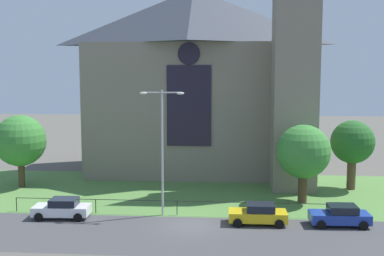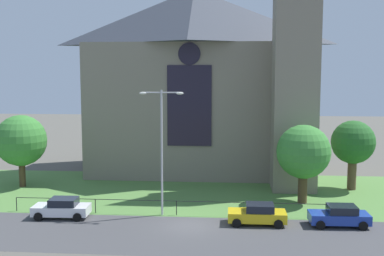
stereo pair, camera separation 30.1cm
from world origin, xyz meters
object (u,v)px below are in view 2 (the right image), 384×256
Objects in this scene: parked_car_white at (62,208)px; church_building at (201,79)px; streetlamp_near at (162,138)px; tree_left_far at (21,141)px; tree_right_far at (353,143)px; tree_right_near at (303,152)px; parked_car_blue at (340,216)px; parked_car_yellow at (258,214)px.

church_building is at bearing -119.92° from parked_car_white.
tree_left_far is at bearing 151.26° from streetlamp_near.
tree_right_near is at bearing -136.14° from tree_right_far.
streetlamp_near is 14.21m from parked_car_blue.
parked_car_white and parked_car_blue have the same top height.
streetlamp_near is at bearing -149.95° from tree_right_far.
tree_right_near is 8.23m from parked_car_yellow.
church_building reaches higher than tree_right_near.
tree_right_near is 20.04m from parked_car_white.
streetlamp_near reaches higher than tree_right_near.
tree_right_far is 31.51m from tree_left_far.
parked_car_blue is (5.85, 0.07, 0.00)m from parked_car_yellow.
tree_right_near is at bearing -123.53° from parked_car_yellow.
church_building is 19.69m from tree_left_far.
parked_car_white is 1.01× the size of parked_car_blue.
tree_right_far is 1.54× the size of parked_car_blue.
tree_right_near reaches higher than parked_car_white.
tree_right_far is 1.56× the size of parked_car_yellow.
tree_right_near is 7.31m from parked_car_blue.
tree_left_far is at bearing -23.96° from parked_car_yellow.
tree_left_far is at bearing -20.59° from parked_car_blue.
church_building is 6.13× the size of parked_car_blue.
parked_car_yellow is at bearing -0.76° from parked_car_blue.
streetlamp_near reaches higher than parked_car_white.
tree_right_far is 0.98× the size of tree_right_near.
tree_right_far is 12.32m from parked_car_blue.
streetlamp_near is (14.84, -8.14, 1.55)m from tree_left_far.
church_building is 22.50m from parked_car_white.
tree_right_far is at bearing -158.15° from parked_car_white.
parked_car_yellow is 5.85m from parked_car_blue.
parked_car_blue is at bearing -58.58° from church_building.
church_building is at bearing 127.67° from tree_right_near.
church_building is at bearing 83.62° from streetlamp_near.
church_building is 23.54m from parked_car_blue.
parked_car_yellow is at bearing -129.79° from tree_right_far.
tree_left_far reaches higher than parked_car_blue.
streetlamp_near is at bearing -28.74° from tree_left_far.
church_building is at bearing -73.81° from parked_car_yellow.
church_building is 17.41m from streetlamp_near.
parked_car_yellow is (22.09, -9.79, -3.74)m from tree_left_far.
tree_left_far is 24.45m from parked_car_yellow.
tree_left_far is at bearing -177.30° from tree_right_far.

